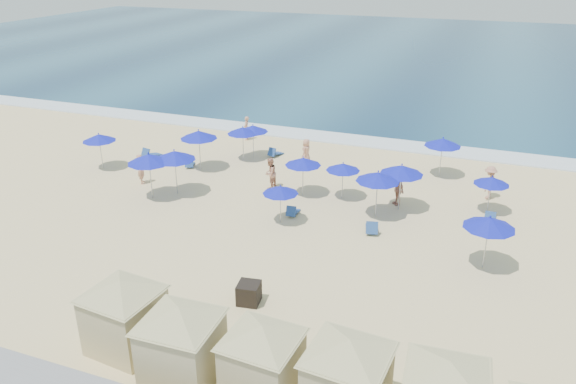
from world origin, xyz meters
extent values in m
plane|color=beige|center=(0.00, 0.00, 0.00)|extent=(160.00, 160.00, 0.00)
cube|color=navy|center=(0.00, 55.00, 0.03)|extent=(160.00, 80.00, 0.06)
cube|color=white|center=(0.00, 15.50, 0.04)|extent=(160.00, 2.50, 0.08)
cube|color=black|center=(-0.21, -5.45, 0.42)|extent=(0.95, 0.95, 0.84)
cube|color=#C3B486|center=(-3.01, -9.34, 1.07)|extent=(2.36, 2.36, 2.14)
cube|color=tan|center=(-3.01, -9.34, 2.14)|extent=(2.47, 2.47, 0.09)
pyramid|color=tan|center=(-3.01, -9.34, 2.68)|extent=(4.67, 4.67, 0.54)
cube|color=#C3B486|center=(-0.43, -9.97, 1.08)|extent=(2.22, 2.22, 2.15)
cube|color=tan|center=(-0.43, -9.97, 2.15)|extent=(2.33, 2.33, 0.09)
pyramid|color=tan|center=(-0.43, -9.97, 2.69)|extent=(4.72, 4.72, 0.54)
cube|color=#C3B486|center=(2.20, -9.71, 1.01)|extent=(2.16, 2.16, 2.03)
cube|color=tan|center=(2.20, -9.71, 2.03)|extent=(2.27, 2.27, 0.08)
pyramid|color=tan|center=(2.20, -9.71, 2.53)|extent=(4.43, 4.43, 0.51)
cube|color=tan|center=(4.82, -9.61, 2.15)|extent=(2.45, 2.45, 0.09)
pyramid|color=tan|center=(4.82, -9.61, 2.69)|extent=(4.70, 4.70, 0.54)
cube|color=tan|center=(7.53, -9.49, 2.12)|extent=(2.37, 2.37, 0.08)
pyramid|color=tan|center=(7.53, -9.49, 2.65)|extent=(4.63, 4.63, 0.53)
cylinder|color=#A5A8AD|center=(-14.80, 4.57, 0.92)|extent=(0.05, 0.05, 1.84)
cone|color=#1019B6|center=(-14.80, 4.57, 2.01)|extent=(2.03, 2.03, 0.44)
sphere|color=#1019B6|center=(-14.80, 4.57, 2.28)|extent=(0.08, 0.08, 0.08)
cylinder|color=#A5A8AD|center=(-9.35, 1.81, 1.05)|extent=(0.06, 0.06, 2.10)
cone|color=#1019B6|center=(-9.35, 1.81, 2.30)|extent=(2.32, 2.32, 0.50)
sphere|color=#1019B6|center=(-9.35, 1.81, 2.60)|extent=(0.09, 0.09, 0.09)
cylinder|color=#A5A8AD|center=(-7.21, 9.12, 0.91)|extent=(0.05, 0.05, 1.82)
cone|color=#1019B6|center=(-7.21, 9.12, 1.98)|extent=(2.01, 2.01, 0.43)
sphere|color=#1019B6|center=(-7.21, 9.12, 2.25)|extent=(0.08, 0.08, 0.08)
cylinder|color=#A5A8AD|center=(-8.33, 2.74, 1.05)|extent=(0.06, 0.06, 2.10)
cone|color=#1019B6|center=(-8.33, 2.74, 2.29)|extent=(2.32, 2.32, 0.50)
sphere|color=#1019B6|center=(-8.33, 2.74, 2.60)|extent=(0.09, 0.09, 0.09)
cylinder|color=#A5A8AD|center=(-6.81, 9.83, 0.89)|extent=(0.05, 0.05, 1.79)
cone|color=#1019B6|center=(-6.81, 9.83, 1.95)|extent=(1.98, 1.98, 0.42)
sphere|color=#1019B6|center=(-6.81, 9.83, 2.21)|extent=(0.08, 0.08, 0.08)
cylinder|color=#A5A8AD|center=(-1.72, 5.13, 0.91)|extent=(0.05, 0.05, 1.81)
cone|color=#1019B6|center=(-1.72, 5.13, 1.98)|extent=(2.00, 2.00, 0.43)
sphere|color=#1019B6|center=(-1.72, 5.13, 2.24)|extent=(0.08, 0.08, 0.08)
cylinder|color=#A5A8AD|center=(-1.61, 1.48, 0.81)|extent=(0.04, 0.04, 1.62)
cone|color=#1019B6|center=(-1.61, 1.48, 1.77)|extent=(1.79, 1.79, 0.38)
sphere|color=#1019B6|center=(-1.61, 1.48, 2.01)|extent=(0.07, 0.07, 0.07)
cylinder|color=#A5A8AD|center=(0.46, 5.45, 0.84)|extent=(0.04, 0.04, 1.68)
cone|color=#1019B6|center=(0.46, 5.45, 1.84)|extent=(1.86, 1.86, 0.40)
sphere|color=#1019B6|center=(0.46, 5.45, 2.08)|extent=(0.07, 0.07, 0.07)
cylinder|color=#A5A8AD|center=(2.70, 3.82, 1.01)|extent=(0.05, 0.05, 2.02)
cone|color=#1019B6|center=(2.70, 3.82, 2.20)|extent=(2.23, 2.23, 0.48)
sphere|color=#1019B6|center=(2.70, 3.82, 2.50)|extent=(0.08, 0.08, 0.08)
cylinder|color=#A5A8AD|center=(5.08, 10.72, 0.98)|extent=(0.05, 0.05, 1.96)
cone|color=#1019B6|center=(5.08, 10.72, 2.15)|extent=(2.17, 2.17, 0.47)
sphere|color=#1019B6|center=(5.08, 10.72, 2.43)|extent=(0.08, 0.08, 0.08)
cylinder|color=#A5A8AD|center=(8.05, 6.37, 0.82)|extent=(0.04, 0.04, 1.64)
cone|color=#1019B6|center=(8.05, 6.37, 1.79)|extent=(1.81, 1.81, 0.39)
sphere|color=#1019B6|center=(8.05, 6.37, 2.02)|extent=(0.07, 0.07, 0.07)
cylinder|color=#A5A8AD|center=(8.14, 0.50, 0.99)|extent=(0.05, 0.05, 1.98)
cone|color=#1019B6|center=(8.14, 0.50, 2.16)|extent=(2.19, 2.19, 0.47)
sphere|color=#1019B6|center=(8.14, 0.50, 2.45)|extent=(0.08, 0.08, 0.08)
cylinder|color=#A5A8AD|center=(-8.99, 6.62, 1.03)|extent=(0.05, 0.05, 2.06)
cone|color=#1019B6|center=(-8.99, 6.62, 2.25)|extent=(2.28, 2.28, 0.49)
sphere|color=#1019B6|center=(-8.99, 6.62, 2.55)|extent=(0.09, 0.09, 0.09)
cylinder|color=#A5A8AD|center=(3.65, 5.11, 1.02)|extent=(0.05, 0.05, 2.05)
cone|color=#1019B6|center=(3.65, 5.11, 2.24)|extent=(2.26, 2.26, 0.49)
sphere|color=#1019B6|center=(3.65, 5.11, 2.53)|extent=(0.09, 0.09, 0.09)
cube|color=#254888|center=(-13.05, 7.40, 0.18)|extent=(0.91, 1.41, 0.36)
cube|color=#254888|center=(-13.19, 6.87, 0.44)|extent=(0.68, 0.49, 0.63)
cube|color=#254888|center=(-9.88, 6.84, 0.15)|extent=(0.90, 1.20, 0.30)
cube|color=#254888|center=(-9.69, 6.42, 0.36)|extent=(0.59, 0.48, 0.53)
cube|color=#254888|center=(-5.52, 10.62, 0.15)|extent=(0.80, 1.24, 0.31)
cube|color=#254888|center=(-5.64, 10.15, 0.38)|extent=(0.60, 0.44, 0.55)
cube|color=#254888|center=(-1.34, 2.60, 0.14)|extent=(0.58, 1.11, 0.30)
cube|color=#254888|center=(-1.31, 2.15, 0.36)|extent=(0.53, 0.33, 0.52)
cube|color=#254888|center=(2.87, 2.20, 0.16)|extent=(0.84, 1.32, 0.33)
cube|color=#254888|center=(2.99, 1.70, 0.41)|extent=(0.63, 0.46, 0.59)
cube|color=#254888|center=(8.24, 5.50, 0.15)|extent=(0.57, 1.13, 0.30)
cube|color=#254888|center=(8.22, 5.04, 0.37)|extent=(0.53, 0.33, 0.53)
imported|color=tan|center=(-11.08, 3.40, 0.89)|extent=(0.72, 0.78, 1.78)
imported|color=tan|center=(-3.81, 5.43, 0.90)|extent=(0.78, 0.95, 1.79)
imported|color=tan|center=(3.44, 5.72, 0.86)|extent=(0.99, 1.02, 1.71)
imported|color=tan|center=(7.97, 8.31, 0.93)|extent=(0.92, 1.31, 1.85)
imported|color=tan|center=(-3.14, 9.86, 0.82)|extent=(0.65, 0.88, 1.65)
imported|color=tan|center=(-8.77, 13.00, 0.86)|extent=(0.57, 0.72, 1.71)
camera|label=1|loc=(7.70, -22.04, 12.64)|focal=35.00mm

